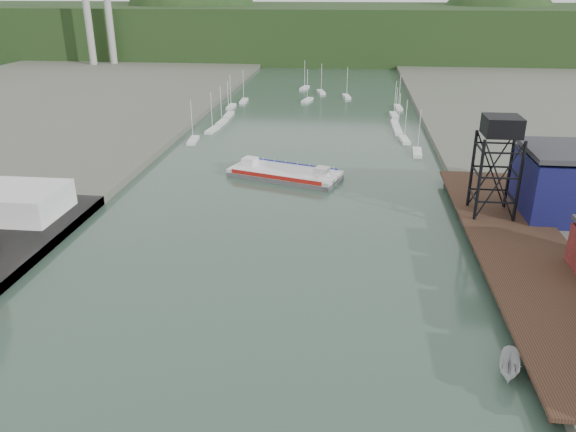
# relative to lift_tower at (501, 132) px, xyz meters

# --- Properties ---
(east_pier) EXTENTS (14.00, 70.00, 2.45)m
(east_pier) POSITION_rel_lift_tower_xyz_m (2.00, -13.00, -13.75)
(east_pier) COLOR black
(east_pier) RESTS_ON ground
(white_shed) EXTENTS (18.00, 12.00, 4.50)m
(white_shed) POSITION_rel_lift_tower_xyz_m (-79.00, -8.00, -11.80)
(white_shed) COLOR silver
(white_shed) RESTS_ON west_quay
(lift_tower) EXTENTS (6.50, 6.50, 16.00)m
(lift_tower) POSITION_rel_lift_tower_xyz_m (0.00, 0.00, 0.00)
(lift_tower) COLOR black
(lift_tower) RESTS_ON east_pier
(marina_sailboats) EXTENTS (57.71, 92.65, 0.90)m
(marina_sailboats) POSITION_rel_lift_tower_xyz_m (-34.92, 80.46, -15.30)
(marina_sailboats) COLOR silver
(marina_sailboats) RESTS_ON ground
(smokestacks) EXTENTS (11.20, 8.20, 60.00)m
(smokestacks) POSITION_rel_lift_tower_xyz_m (-141.00, 174.50, 14.35)
(smokestacks) COLOR gray
(smokestacks) RESTS_ON ground
(distant_hills) EXTENTS (500.00, 120.00, 80.00)m
(distant_hills) POSITION_rel_lift_tower_xyz_m (-38.98, 243.35, -5.27)
(distant_hills) COLOR black
(distant_hills) RESTS_ON ground
(chain_ferry) EXTENTS (24.19, 15.61, 3.24)m
(chain_ferry) POSITION_rel_lift_tower_xyz_m (-36.26, 20.60, -14.72)
(chain_ferry) COLOR #4E4D50
(chain_ferry) RESTS_ON ground
(motorboat) EXTENTS (3.39, 5.73, 2.08)m
(motorboat) POSITION_rel_lift_tower_xyz_m (-6.21, -39.50, -14.61)
(motorboat) COLOR silver
(motorboat) RESTS_ON ground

